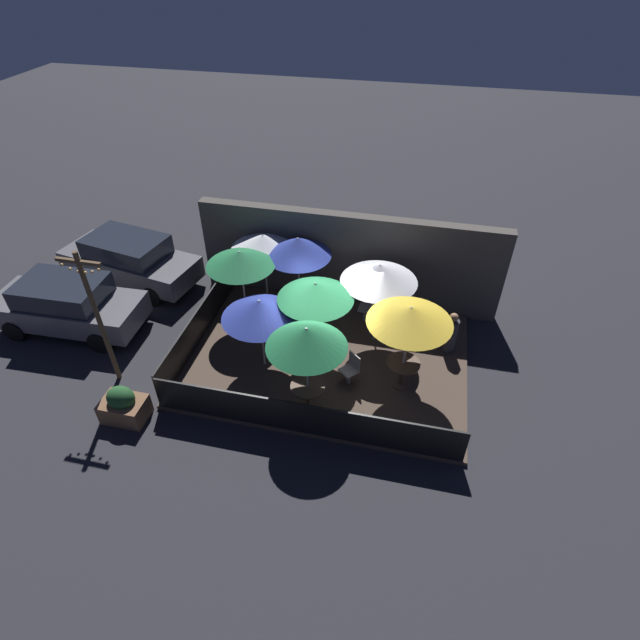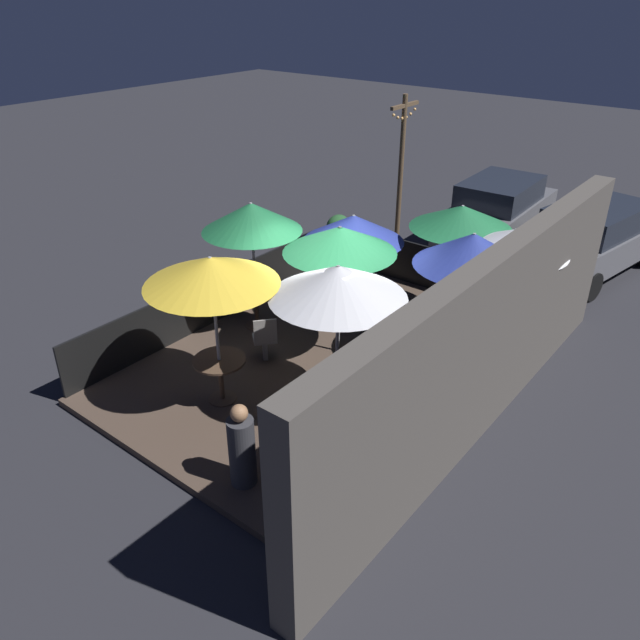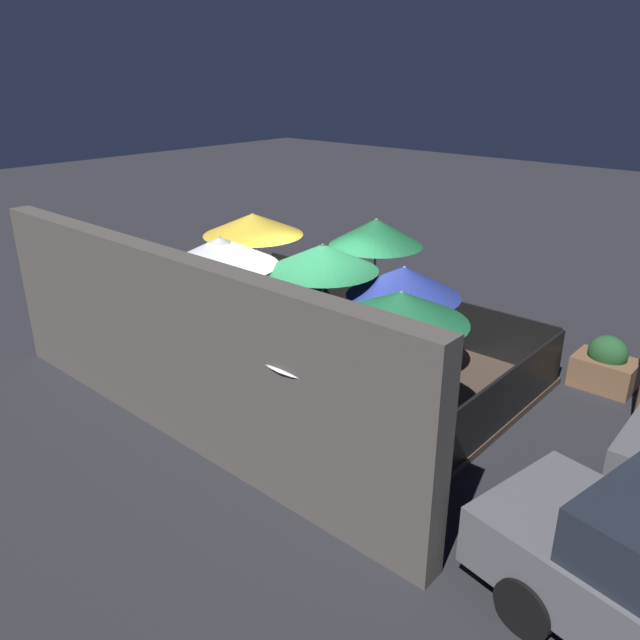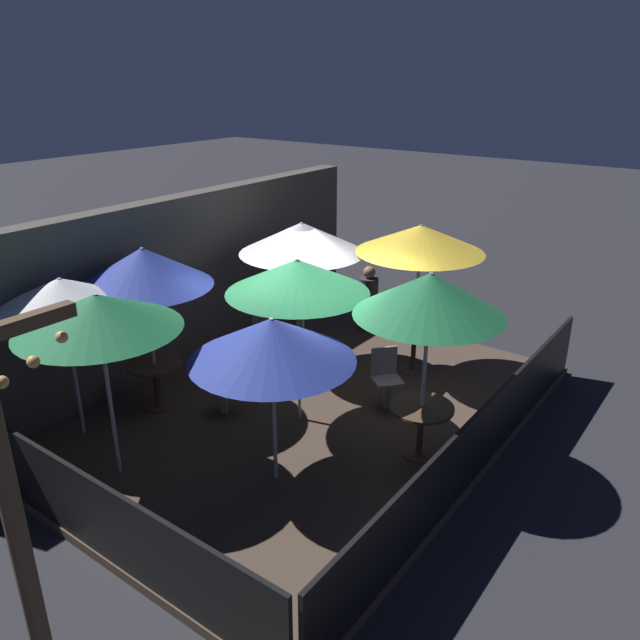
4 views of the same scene
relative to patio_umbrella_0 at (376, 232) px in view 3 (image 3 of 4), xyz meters
name	(u,v)px [view 3 (image 3 of 4)]	position (x,y,z in m)	size (l,w,h in m)	color
ground_plane	(309,372)	(0.09, 1.83, -2.35)	(60.00, 60.00, 0.00)	#26262B
patio_deck	(309,369)	(0.09, 1.83, -2.29)	(7.44, 5.33, 0.12)	#47382D
building_wall	(176,349)	(0.09, 4.73, -0.88)	(9.04, 0.36, 2.94)	#4C4742
fence_front	(392,305)	(0.09, -0.78, -1.75)	(7.24, 0.05, 0.95)	black
fence_side_left	(492,410)	(-3.58, 1.83, -1.75)	(0.05, 5.13, 0.95)	black
patio_umbrella_0	(376,232)	(0.00, 0.00, 0.00)	(1.84, 1.84, 2.50)	#B2B2B7
patio_umbrella_1	(283,299)	(-1.19, 3.76, -0.05)	(1.89, 1.89, 2.45)	#B2B2B7
patio_umbrella_2	(253,224)	(2.14, 1.25, 0.04)	(2.02, 2.02, 2.49)	#B2B2B7
patio_umbrella_3	(404,281)	(-1.49, 1.20, -0.37)	(1.94, 1.94, 2.12)	#B2B2B7
patio_umbrella_4	(331,333)	(-2.30, 4.02, -0.18)	(1.88, 1.88, 2.26)	#B2B2B7
patio_umbrella_5	(323,257)	(-0.23, 1.82, -0.06)	(1.94, 1.94, 2.40)	#B2B2B7
patio_umbrella_6	(401,307)	(-2.57, 2.86, -0.08)	(1.90, 1.90, 2.37)	#B2B2B7
patio_umbrella_7	(220,251)	(1.22, 2.87, 0.00)	(2.01, 2.01, 2.48)	#B2B2B7
dining_table_0	(373,312)	(0.00, 0.00, -1.66)	(0.82, 0.82, 0.72)	#4C3828
dining_table_1	(285,400)	(-1.19, 3.76, -1.67)	(0.80, 0.80, 0.71)	#4C3828
dining_table_2	(256,303)	(2.14, 1.25, -1.63)	(0.84, 0.84, 0.76)	#4C3828
patio_chair_0	(204,361)	(0.90, 3.63, -1.74)	(0.42, 0.42, 0.90)	gray
patio_chair_1	(308,320)	(0.86, 1.03, -1.74)	(0.56, 0.56, 0.90)	gray
patio_chair_2	(307,371)	(-0.71, 2.76, -1.71)	(0.53, 0.53, 0.94)	gray
patron_0	(160,312)	(3.27, 2.85, -1.66)	(0.42, 0.42, 1.26)	#333338
planter_box	(605,366)	(-4.23, -1.20, -1.93)	(1.04, 0.73, 0.98)	brown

